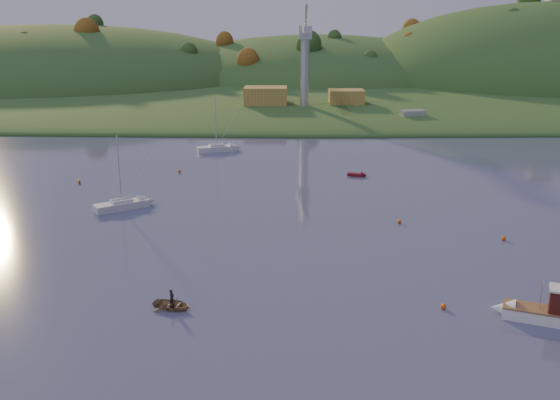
{
  "coord_description": "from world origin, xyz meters",
  "views": [
    {
      "loc": [
        -3.13,
        -39.5,
        24.74
      ],
      "look_at": [
        -3.66,
        35.8,
        2.5
      ],
      "focal_mm": 40.0,
      "sensor_mm": 36.0,
      "label": 1
    }
  ],
  "objects_px": {
    "sailboat_near": "(122,204)",
    "red_tender": "(360,175)",
    "sailboat_far": "(217,148)",
    "canoe": "(172,305)",
    "fishing_boat": "(533,309)"
  },
  "relations": [
    {
      "from": "sailboat_near",
      "to": "sailboat_far",
      "type": "height_order",
      "value": "sailboat_far"
    },
    {
      "from": "sailboat_near",
      "to": "canoe",
      "type": "height_order",
      "value": "sailboat_near"
    },
    {
      "from": "fishing_boat",
      "to": "sailboat_far",
      "type": "distance_m",
      "value": 76.39
    },
    {
      "from": "sailboat_near",
      "to": "sailboat_far",
      "type": "distance_m",
      "value": 38.19
    },
    {
      "from": "sailboat_far",
      "to": "canoe",
      "type": "xyz_separation_m",
      "value": [
        3.05,
        -66.58,
        -0.32
      ]
    },
    {
      "from": "sailboat_far",
      "to": "sailboat_near",
      "type": "bearing_deg",
      "value": -124.19
    },
    {
      "from": "fishing_boat",
      "to": "sailboat_near",
      "type": "xyz_separation_m",
      "value": [
        -42.8,
        31.23,
        -0.28
      ]
    },
    {
      "from": "sailboat_near",
      "to": "sailboat_far",
      "type": "xyz_separation_m",
      "value": [
        8.78,
        37.17,
        0.01
      ]
    },
    {
      "from": "sailboat_near",
      "to": "sailboat_far",
      "type": "bearing_deg",
      "value": 42.77
    },
    {
      "from": "canoe",
      "to": "red_tender",
      "type": "xyz_separation_m",
      "value": [
        22.01,
        47.47,
        -0.14
      ]
    },
    {
      "from": "sailboat_far",
      "to": "canoe",
      "type": "distance_m",
      "value": 66.65
    },
    {
      "from": "sailboat_near",
      "to": "red_tender",
      "type": "height_order",
      "value": "sailboat_near"
    },
    {
      "from": "sailboat_near",
      "to": "red_tender",
      "type": "relative_size",
      "value": 3.01
    },
    {
      "from": "sailboat_far",
      "to": "fishing_boat",
      "type": "bearing_deg",
      "value": -84.45
    },
    {
      "from": "sailboat_near",
      "to": "canoe",
      "type": "relative_size",
      "value": 2.87
    }
  ]
}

